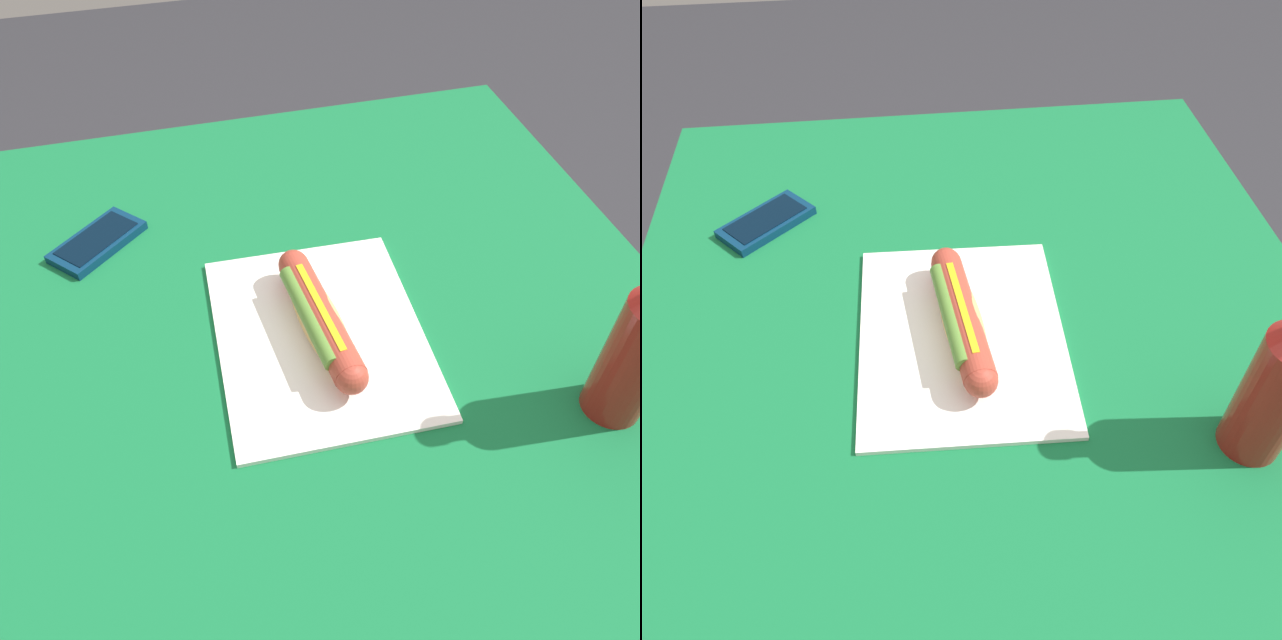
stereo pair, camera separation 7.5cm
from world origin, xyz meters
TOP-DOWN VIEW (x-y plane):
  - ground_plane at (0.00, 0.00)m, footprint 6.00×6.00m
  - dining_table at (0.00, 0.00)m, footprint 1.00×0.87m
  - paper_wrapper at (-0.02, 0.02)m, footprint 0.32×0.25m
  - hot_dog at (-0.02, 0.02)m, footprint 0.23×0.06m
  - cell_phone at (0.22, 0.27)m, footprint 0.13×0.14m

SIDE VIEW (x-z plane):
  - ground_plane at x=0.00m, z-range 0.00..0.00m
  - dining_table at x=0.00m, z-range 0.23..0.97m
  - paper_wrapper at x=-0.02m, z-range 0.74..0.75m
  - cell_phone at x=0.22m, z-range 0.74..0.75m
  - hot_dog at x=-0.02m, z-range 0.75..0.80m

